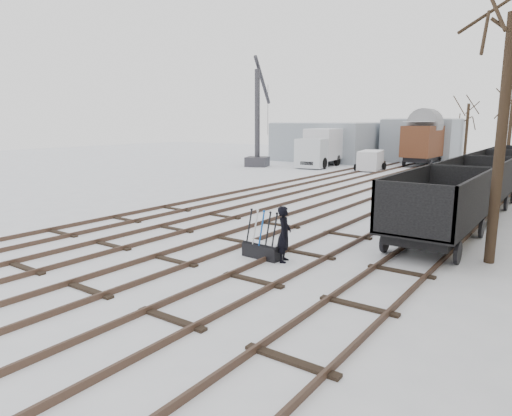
{
  "coord_description": "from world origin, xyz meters",
  "views": [
    {
      "loc": [
        9.8,
        -9.42,
        4.21
      ],
      "look_at": [
        0.64,
        3.46,
        1.2
      ],
      "focal_mm": 32.0,
      "sensor_mm": 36.0,
      "label": 1
    }
  ],
  "objects_px": {
    "freight_wagon_a": "(437,218)",
    "crane": "(259,138)",
    "panel_van": "(371,160)",
    "worker": "(284,234)",
    "ground_frame": "(262,249)",
    "lorry": "(322,147)",
    "box_van_wagon": "(424,140)"
  },
  "relations": [
    {
      "from": "worker",
      "to": "ground_frame",
      "type": "bearing_deg",
      "value": 77.97
    },
    {
      "from": "crane",
      "to": "panel_van",
      "type": "bearing_deg",
      "value": -6.78
    },
    {
      "from": "panel_van",
      "to": "lorry",
      "type": "bearing_deg",
      "value": 157.57
    },
    {
      "from": "panel_van",
      "to": "crane",
      "type": "distance_m",
      "value": 10.57
    },
    {
      "from": "freight_wagon_a",
      "to": "crane",
      "type": "bearing_deg",
      "value": 137.43
    },
    {
      "from": "ground_frame",
      "to": "freight_wagon_a",
      "type": "height_order",
      "value": "freight_wagon_a"
    },
    {
      "from": "ground_frame",
      "to": "worker",
      "type": "xyz_separation_m",
      "value": [
        0.75,
        0.1,
        0.57
      ]
    },
    {
      "from": "worker",
      "to": "crane",
      "type": "bearing_deg",
      "value": 16.95
    },
    {
      "from": "ground_frame",
      "to": "crane",
      "type": "xyz_separation_m",
      "value": [
        -17.19,
        24.28,
        2.36
      ]
    },
    {
      "from": "ground_frame",
      "to": "panel_van",
      "type": "bearing_deg",
      "value": 108.7
    },
    {
      "from": "ground_frame",
      "to": "crane",
      "type": "relative_size",
      "value": 0.15
    },
    {
      "from": "box_van_wagon",
      "to": "crane",
      "type": "bearing_deg",
      "value": -142.05
    },
    {
      "from": "freight_wagon_a",
      "to": "crane",
      "type": "xyz_separation_m",
      "value": [
        -21.19,
        19.47,
        1.7
      ]
    },
    {
      "from": "box_van_wagon",
      "to": "panel_van",
      "type": "distance_m",
      "value": 7.21
    },
    {
      "from": "box_van_wagon",
      "to": "lorry",
      "type": "bearing_deg",
      "value": -142.43
    },
    {
      "from": "worker",
      "to": "panel_van",
      "type": "xyz_separation_m",
      "value": [
        -7.83,
        26.72,
        0.03
      ]
    },
    {
      "from": "crane",
      "to": "freight_wagon_a",
      "type": "bearing_deg",
      "value": -63.49
    },
    {
      "from": "freight_wagon_a",
      "to": "panel_van",
      "type": "relative_size",
      "value": 1.48
    },
    {
      "from": "ground_frame",
      "to": "box_van_wagon",
      "type": "distance_m",
      "value": 33.73
    },
    {
      "from": "panel_van",
      "to": "box_van_wagon",
      "type": "bearing_deg",
      "value": 56.8
    },
    {
      "from": "ground_frame",
      "to": "box_van_wagon",
      "type": "bearing_deg",
      "value": 101.54
    },
    {
      "from": "worker",
      "to": "panel_van",
      "type": "bearing_deg",
      "value": -3.3
    },
    {
      "from": "lorry",
      "to": "panel_van",
      "type": "xyz_separation_m",
      "value": [
        5.23,
        -1.02,
        -0.93
      ]
    },
    {
      "from": "box_van_wagon",
      "to": "lorry",
      "type": "relative_size",
      "value": 0.7
    },
    {
      "from": "ground_frame",
      "to": "panel_van",
      "type": "distance_m",
      "value": 27.75
    },
    {
      "from": "lorry",
      "to": "panel_van",
      "type": "distance_m",
      "value": 5.41
    },
    {
      "from": "ground_frame",
      "to": "panel_van",
      "type": "height_order",
      "value": "panel_van"
    },
    {
      "from": "ground_frame",
      "to": "panel_van",
      "type": "xyz_separation_m",
      "value": [
        -7.08,
        26.82,
        0.6
      ]
    },
    {
      "from": "panel_van",
      "to": "crane",
      "type": "bearing_deg",
      "value": -177.28
    },
    {
      "from": "worker",
      "to": "lorry",
      "type": "distance_m",
      "value": 30.67
    },
    {
      "from": "lorry",
      "to": "crane",
      "type": "relative_size",
      "value": 0.79
    },
    {
      "from": "lorry",
      "to": "crane",
      "type": "xyz_separation_m",
      "value": [
        -4.88,
        -3.56,
        0.83
      ]
    }
  ]
}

